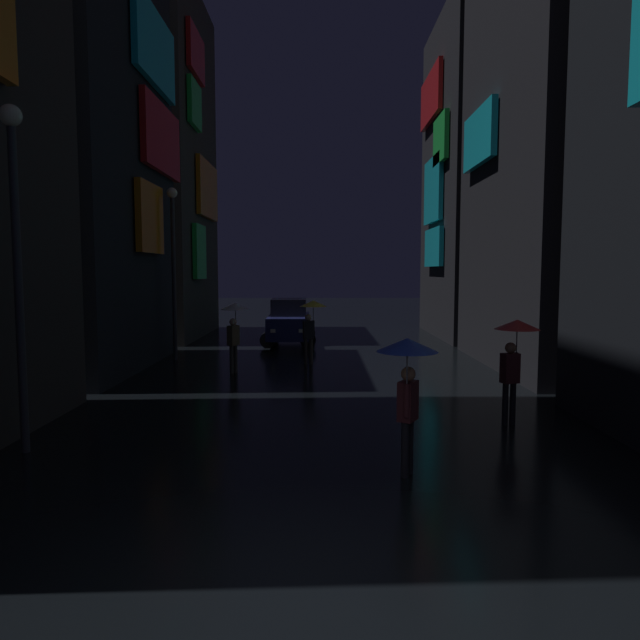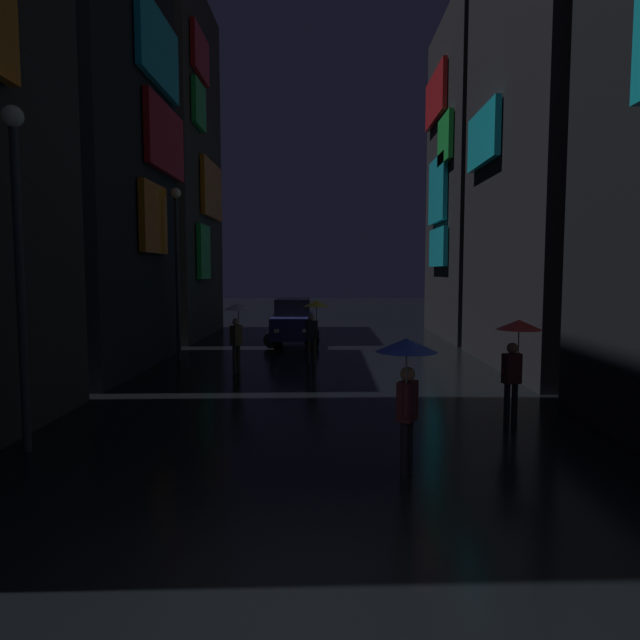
% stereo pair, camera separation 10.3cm
% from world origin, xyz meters
% --- Properties ---
extents(ground_plane, '(120.00, 120.00, 0.00)m').
position_xyz_m(ground_plane, '(0.00, 0.00, 0.00)').
color(ground_plane, black).
extents(building_left_mid, '(4.25, 7.84, 13.79)m').
position_xyz_m(building_left_mid, '(-7.48, 12.92, 6.91)').
color(building_left_mid, black).
rests_on(building_left_mid, ground).
extents(building_left_far, '(4.25, 7.94, 15.82)m').
position_xyz_m(building_left_far, '(-7.48, 21.96, 7.91)').
color(building_left_far, '#33302D').
rests_on(building_left_far, ground).
extents(building_right_mid, '(4.25, 8.29, 21.81)m').
position_xyz_m(building_right_mid, '(7.49, 13.15, 10.91)').
color(building_right_mid, '#232328').
rests_on(building_right_mid, ground).
extents(building_right_far, '(4.25, 7.93, 14.73)m').
position_xyz_m(building_right_far, '(7.47, 21.97, 7.38)').
color(building_right_far, '#232328').
rests_on(building_right_far, ground).
extents(pedestrian_midstreet_centre_yellow, '(0.90, 0.90, 2.12)m').
position_xyz_m(pedestrian_midstreet_centre_yellow, '(-0.23, 13.70, 1.67)').
color(pedestrian_midstreet_centre_yellow, '#38332D').
rests_on(pedestrian_midstreet_centre_yellow, ground).
extents(pedestrian_near_crossing_red, '(0.90, 0.90, 2.12)m').
position_xyz_m(pedestrian_near_crossing_red, '(3.96, 6.27, 1.67)').
color(pedestrian_near_crossing_red, black).
rests_on(pedestrian_near_crossing_red, ground).
extents(pedestrian_foreground_right_clear, '(0.90, 0.90, 2.12)m').
position_xyz_m(pedestrian_foreground_right_clear, '(-2.54, 12.11, 1.67)').
color(pedestrian_foreground_right_clear, '#38332D').
rests_on(pedestrian_foreground_right_clear, ground).
extents(pedestrian_foreground_left_blue, '(0.90, 0.90, 2.12)m').
position_xyz_m(pedestrian_foreground_left_blue, '(1.33, 3.20, 1.67)').
color(pedestrian_foreground_left_blue, black).
rests_on(pedestrian_foreground_left_blue, ground).
extents(car_distant, '(2.31, 4.18, 1.92)m').
position_xyz_m(car_distant, '(-1.27, 18.98, 0.93)').
color(car_distant, navy).
rests_on(car_distant, ground).
extents(streetlamp_left_near, '(0.36, 0.36, 5.80)m').
position_xyz_m(streetlamp_left_near, '(-5.00, 4.44, 3.60)').
color(streetlamp_left_near, '#2D2D33').
rests_on(streetlamp_left_near, ground).
extents(streetlamp_left_far, '(0.36, 0.36, 5.92)m').
position_xyz_m(streetlamp_left_far, '(-5.00, 14.60, 3.67)').
color(streetlamp_left_far, '#2D2D33').
rests_on(streetlamp_left_far, ground).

